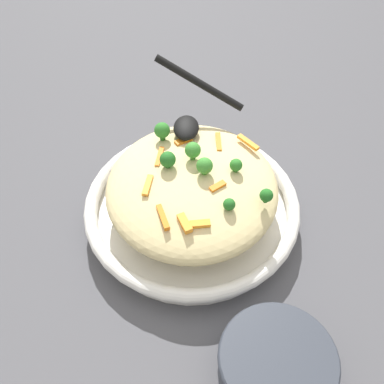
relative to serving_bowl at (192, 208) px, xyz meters
name	(u,v)px	position (x,y,z in m)	size (l,w,h in m)	color
ground_plane	(192,218)	(0.00, 0.00, -0.03)	(2.40, 2.40, 0.00)	#4C4C51
serving_bowl	(192,208)	(0.00, 0.00, 0.00)	(0.33, 0.33, 0.05)	white
pasta_mound	(192,187)	(0.00, 0.00, 0.05)	(0.27, 0.26, 0.06)	#DBC689
carrot_piece_0	(148,185)	(0.02, -0.06, 0.08)	(0.04, 0.01, 0.01)	orange
carrot_piece_1	(183,141)	(-0.07, -0.02, 0.08)	(0.03, 0.01, 0.01)	orange
carrot_piece_2	(163,217)	(0.08, -0.04, 0.08)	(0.04, 0.01, 0.01)	orange
carrot_piece_3	(219,142)	(-0.07, 0.04, 0.08)	(0.04, 0.01, 0.01)	orange
carrot_piece_4	(218,187)	(0.02, 0.04, 0.08)	(0.02, 0.01, 0.01)	orange
carrot_piece_5	(185,223)	(0.09, -0.01, 0.08)	(0.03, 0.01, 0.01)	orange
carrot_piece_6	(248,142)	(-0.07, 0.08, 0.08)	(0.04, 0.01, 0.01)	orange
carrot_piece_7	(160,157)	(-0.03, -0.05, 0.08)	(0.04, 0.01, 0.01)	orange
carrot_piece_8	(200,224)	(0.09, 0.01, 0.08)	(0.03, 0.01, 0.01)	orange
broccoli_floret_0	(191,150)	(-0.03, 0.00, 0.10)	(0.02, 0.02, 0.03)	#377928
broccoli_floret_1	(266,196)	(0.04, 0.10, 0.09)	(0.02, 0.02, 0.02)	#205B1C
broccoli_floret_2	(236,165)	(-0.01, 0.06, 0.09)	(0.02, 0.02, 0.02)	#296820
broccoli_floret_3	(162,131)	(-0.08, -0.05, 0.09)	(0.02, 0.02, 0.03)	#296820
broccoli_floret_4	(205,167)	(0.00, 0.02, 0.10)	(0.02, 0.02, 0.03)	#377928
broccoli_floret_5	(168,160)	(-0.01, -0.04, 0.10)	(0.02, 0.02, 0.03)	#205B1C
broccoli_floret_6	(229,204)	(0.06, 0.05, 0.09)	(0.02, 0.02, 0.02)	#205B1C
serving_spoon	(191,111)	(-0.12, -0.01, 0.10)	(0.12, 0.15, 0.08)	black
companion_bowl	(276,365)	(0.24, 0.11, 0.01)	(0.14, 0.14, 0.06)	#333842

